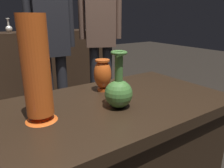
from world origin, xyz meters
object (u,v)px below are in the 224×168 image
vase_left_accent (37,72)px  visitor_near_right (100,31)px  shelf_vase_center (9,28)px  visitor_center_back (52,40)px  shelf_vase_far_right (87,22)px  vase_centerpiece (119,91)px  shelf_vase_right (50,26)px  vase_tall_behind (103,74)px

vase_left_accent → visitor_near_right: visitor_near_right is taller
shelf_vase_center → visitor_center_back: (0.22, -0.90, -0.08)m
vase_left_accent → shelf_vase_far_right: bearing=58.0°
vase_left_accent → visitor_near_right: (1.07, 1.33, 0.04)m
vase_centerpiece → vase_left_accent: bearing=169.0°
vase_centerpiece → visitor_center_back: size_ratio=0.15×
shelf_vase_right → shelf_vase_far_right: shelf_vase_far_right is taller
vase_left_accent → visitor_near_right: 1.71m
shelf_vase_center → vase_centerpiece: bearing=-89.3°
shelf_vase_right → visitor_center_back: bearing=-108.0°
vase_tall_behind → vase_left_accent: bearing=-156.7°
vase_centerpiece → shelf_vase_far_right: shelf_vase_far_right is taller
vase_tall_behind → shelf_vase_right: bearing=78.2°
vase_left_accent → shelf_vase_center: (0.29, 2.24, 0.05)m
vase_centerpiece → shelf_vase_center: size_ratio=1.46×
shelf_vase_center → shelf_vase_right: size_ratio=0.86×
shelf_vase_center → shelf_vase_far_right: shelf_vase_far_right is taller
vase_tall_behind → visitor_center_back: size_ratio=0.10×
visitor_center_back → shelf_vase_center: bearing=-70.6°
vase_centerpiece → vase_tall_behind: bearing=75.6°
vase_centerpiece → visitor_center_back: (0.20, 1.40, 0.08)m
vase_left_accent → shelf_vase_right: (0.81, 2.25, 0.06)m
vase_centerpiece → shelf_vase_center: 2.31m
shelf_vase_right → visitor_near_right: visitor_near_right is taller
visitor_center_back → vase_left_accent: bearing=74.4°
vase_tall_behind → shelf_vase_far_right: (0.96, 1.97, 0.21)m
shelf_vase_center → visitor_center_back: visitor_center_back is taller
vase_centerpiece → visitor_center_back: 1.42m
shelf_vase_far_right → visitor_center_back: visitor_center_back is taller
vase_centerpiece → vase_tall_behind: 0.23m
vase_tall_behind → shelf_vase_center: size_ratio=1.00×
visitor_near_right → vase_centerpiece: bearing=87.4°
shelf_vase_right → vase_left_accent: bearing=-109.9°
visitor_center_back → visitor_near_right: visitor_near_right is taller
vase_centerpiece → visitor_near_right: (0.75, 1.39, 0.15)m
shelf_vase_center → shelf_vase_right: 0.52m
shelf_vase_far_right → visitor_near_right: 0.85m
vase_tall_behind → vase_left_accent: (-0.38, -0.16, 0.10)m
shelf_vase_right → shelf_vase_far_right: bearing=-13.0°
vase_centerpiece → shelf_vase_center: bearing=90.7°
shelf_vase_far_right → shelf_vase_right: bearing=167.0°
vase_tall_behind → visitor_center_back: visitor_center_back is taller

